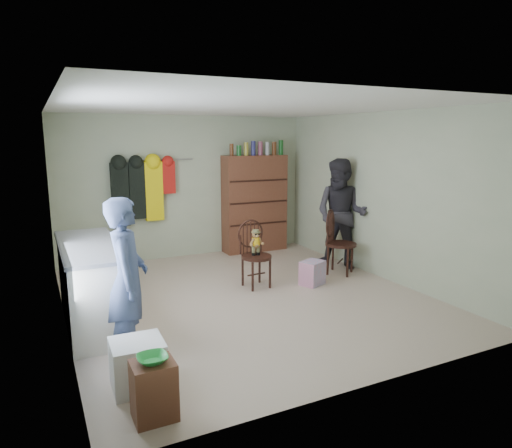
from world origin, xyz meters
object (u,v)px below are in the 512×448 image
chair_front (255,249)px  chair_far (337,239)px  counter (92,284)px  dresser (255,203)px

chair_front → chair_far: bearing=-3.5°
counter → dresser: size_ratio=0.90×
chair_front → dresser: (0.94, 1.93, 0.37)m
chair_far → dresser: dresser is taller
chair_front → chair_far: (1.45, 0.01, -0.01)m
counter → chair_front: size_ratio=1.93×
counter → dresser: dresser is taller
counter → chair_far: bearing=5.9°
chair_front → chair_far: chair_far is taller
counter → chair_front: chair_front is taller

